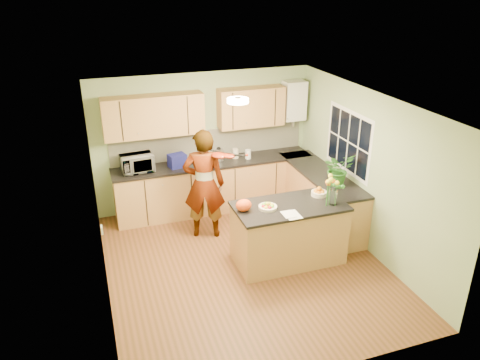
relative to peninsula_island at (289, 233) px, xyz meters
name	(u,v)px	position (x,y,z in m)	size (l,w,h in m)	color
floor	(244,264)	(-0.67, 0.08, -0.47)	(4.50, 4.50, 0.00)	#553618
ceiling	(245,103)	(-0.67, 0.08, 2.03)	(4.00, 4.50, 0.02)	white
wall_back	(204,141)	(-0.67, 2.33, 0.78)	(4.00, 0.02, 2.50)	#90AA79
wall_front	(320,280)	(-0.67, -2.17, 0.78)	(4.00, 0.02, 2.50)	#90AA79
wall_left	(98,211)	(-2.67, 0.08, 0.78)	(0.02, 4.50, 2.50)	#90AA79
wall_right	(367,172)	(1.33, 0.08, 0.78)	(0.02, 4.50, 2.50)	#90AA79
back_counter	(215,185)	(-0.57, 2.03, 0.00)	(3.64, 0.62, 0.94)	#AC7445
right_counter	(320,198)	(1.03, 0.93, 0.00)	(0.62, 2.24, 0.94)	#AC7445
splashback	(209,143)	(-0.57, 2.32, 0.73)	(3.60, 0.02, 0.52)	silver
upper_cabinets	(195,112)	(-0.85, 2.16, 1.38)	(3.20, 0.34, 0.70)	#AC7445
boiler	(294,101)	(1.03, 2.17, 1.42)	(0.40, 0.30, 0.86)	white
window_right	(348,142)	(1.32, 0.68, 1.08)	(0.01, 1.30, 1.05)	white
light_switch	(102,230)	(-2.66, -0.52, 0.83)	(0.02, 0.09, 0.09)	white
ceiling_lamp	(238,101)	(-0.67, 0.38, 1.99)	(0.30, 0.30, 0.07)	#FFEABF
peninsula_island	(289,233)	(0.00, 0.00, 0.00)	(1.64, 0.84, 0.94)	#AC7445
fruit_dish	(268,206)	(-0.35, 0.00, 0.51)	(0.27, 0.27, 0.09)	beige
orange_bowl	(319,192)	(0.55, 0.15, 0.53)	(0.24, 0.24, 0.14)	beige
flower_vase	(334,182)	(0.60, -0.18, 0.82)	(0.29, 0.29, 0.53)	silver
orange_bag	(244,205)	(-0.70, 0.05, 0.56)	(0.23, 0.19, 0.17)	#E84613
papers	(292,215)	(-0.10, -0.30, 0.48)	(0.20, 0.28, 0.01)	white
violinist	(204,184)	(-0.99, 1.15, 0.45)	(0.68, 0.44, 1.85)	#E3AB8B
violin	(219,155)	(-0.79, 0.93, 1.01)	(0.60, 0.24, 0.12)	#581305
microwave	(137,163)	(-1.93, 2.02, 0.62)	(0.54, 0.36, 0.30)	white
blue_box	(177,161)	(-1.25, 2.00, 0.58)	(0.29, 0.21, 0.23)	navy
kettle	(219,154)	(-0.47, 2.06, 0.59)	(0.16, 0.16, 0.30)	silver
jar_cream	(235,153)	(-0.15, 2.08, 0.56)	(0.11, 0.11, 0.18)	beige
jar_white	(248,154)	(0.06, 1.99, 0.55)	(0.11, 0.11, 0.17)	white
potted_plant	(338,169)	(1.03, 0.44, 0.73)	(0.47, 0.41, 0.53)	#2D6A23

